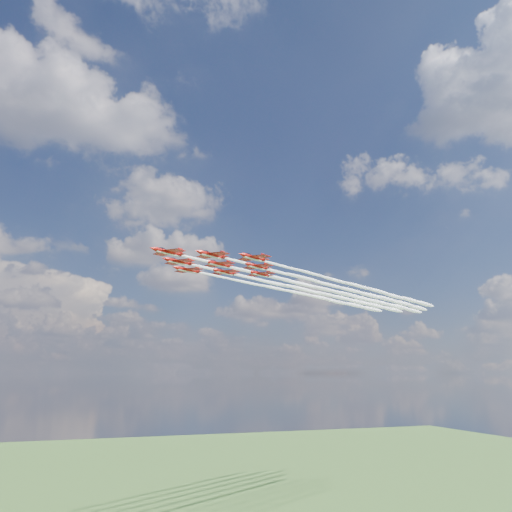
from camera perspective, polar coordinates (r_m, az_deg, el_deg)
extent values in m
cylinder|color=#AF0D09|center=(138.52, -10.05, 0.46)|extent=(7.88, 5.47, 1.17)
cone|color=#AF0D09|center=(135.24, -11.76, 0.87)|extent=(2.43, 2.12, 1.17)
cone|color=#AF0D09|center=(141.71, -8.51, 0.09)|extent=(1.92, 1.75, 1.07)
ellipsoid|color=black|center=(137.30, -10.72, 0.82)|extent=(2.40, 1.99, 0.76)
cube|color=#AF0D09|center=(138.84, -9.88, 0.40)|extent=(8.05, 10.15, 0.15)
cube|color=#AF0D09|center=(141.23, -8.74, 0.15)|extent=(3.28, 4.05, 0.13)
cube|color=#AF0D09|center=(141.59, -8.66, 0.51)|extent=(1.53, 1.02, 1.92)
cube|color=silver|center=(138.39, -10.06, 0.25)|extent=(7.32, 5.01, 0.13)
cylinder|color=#AF0D09|center=(140.20, -5.10, 0.14)|extent=(7.88, 5.47, 1.17)
cone|color=#AF0D09|center=(136.57, -6.67, 0.54)|extent=(2.43, 2.12, 1.17)
cone|color=#AF0D09|center=(143.71, -3.70, -0.21)|extent=(1.92, 1.75, 1.07)
ellipsoid|color=black|center=(138.85, -5.72, 0.49)|extent=(2.40, 1.99, 0.76)
cube|color=#AF0D09|center=(140.56, -4.95, 0.08)|extent=(8.05, 10.15, 0.15)
cube|color=#AF0D09|center=(143.18, -3.91, -0.16)|extent=(3.28, 4.05, 0.13)
cube|color=#AF0D09|center=(143.55, -3.84, 0.20)|extent=(1.53, 1.02, 1.92)
cube|color=silver|center=(140.08, -5.11, -0.07)|extent=(7.32, 5.01, 0.13)
cylinder|color=#AF0D09|center=(149.99, -8.87, -0.64)|extent=(7.88, 5.47, 1.17)
cone|color=#AF0D09|center=(146.60, -10.42, -0.28)|extent=(2.43, 2.12, 1.17)
cone|color=#AF0D09|center=(153.27, -7.47, -0.96)|extent=(1.92, 1.75, 1.07)
ellipsoid|color=black|center=(148.73, -9.47, -0.32)|extent=(2.40, 1.99, 0.76)
cube|color=#AF0D09|center=(150.32, -8.72, -0.69)|extent=(8.05, 10.15, 0.15)
cube|color=#AF0D09|center=(152.78, -7.67, -0.91)|extent=(3.28, 4.05, 0.13)
cube|color=#AF0D09|center=(153.13, -7.61, -0.57)|extent=(1.53, 1.02, 1.92)
cube|color=silver|center=(149.87, -8.87, -0.84)|extent=(7.32, 5.01, 0.13)
cylinder|color=#AF0D09|center=(142.90, -0.31, -0.17)|extent=(7.88, 5.47, 1.17)
cone|color=#AF0D09|center=(138.96, -1.72, 0.22)|extent=(2.43, 2.12, 1.17)
cone|color=#AF0D09|center=(146.69, 0.95, -0.51)|extent=(1.92, 1.75, 1.07)
ellipsoid|color=black|center=(141.43, -0.86, 0.17)|extent=(2.40, 1.99, 0.76)
cube|color=#AF0D09|center=(143.29, -0.17, -0.23)|extent=(8.05, 10.15, 0.15)
cube|color=#AF0D09|center=(146.12, 0.76, -0.46)|extent=(3.28, 4.05, 0.13)
cube|color=#AF0D09|center=(146.50, 0.81, -0.11)|extent=(1.53, 1.02, 1.92)
cube|color=silver|center=(142.78, -0.31, -0.38)|extent=(7.32, 5.01, 0.13)
cylinder|color=#AF0D09|center=(151.89, -4.31, -0.92)|extent=(7.88, 5.47, 1.17)
cone|color=#AF0D09|center=(148.19, -5.74, -0.58)|extent=(2.43, 2.12, 1.17)
cone|color=#AF0D09|center=(155.46, -3.03, -1.22)|extent=(1.92, 1.75, 1.07)
ellipsoid|color=black|center=(150.50, -4.87, -0.61)|extent=(2.40, 1.99, 0.76)
cube|color=#AF0D09|center=(152.26, -4.17, -0.97)|extent=(8.05, 10.15, 0.15)
cube|color=#AF0D09|center=(154.93, -3.22, -1.18)|extent=(3.28, 4.05, 0.13)
cube|color=#AF0D09|center=(155.28, -3.16, -0.85)|extent=(1.53, 1.02, 1.92)
cube|color=silver|center=(151.78, -4.31, -1.12)|extent=(7.32, 5.01, 0.13)
cylinder|color=#AF0D09|center=(161.56, -7.85, -1.58)|extent=(7.88, 5.47, 1.17)
cone|color=#AF0D09|center=(158.08, -9.27, -1.27)|extent=(2.43, 2.12, 1.17)
cone|color=#AF0D09|center=(164.92, -6.57, -1.86)|extent=(1.92, 1.75, 1.07)
ellipsoid|color=black|center=(160.26, -8.40, -1.29)|extent=(2.40, 1.99, 0.76)
cube|color=#AF0D09|center=(161.91, -7.71, -1.63)|extent=(8.05, 10.15, 0.15)
cube|color=#AF0D09|center=(164.42, -6.76, -1.81)|extent=(3.28, 4.05, 0.13)
cube|color=#AF0D09|center=(164.75, -6.70, -1.50)|extent=(1.53, 1.02, 1.92)
cube|color=silver|center=(161.46, -7.86, -1.76)|extent=(7.32, 5.01, 0.13)
cylinder|color=#AF0D09|center=(154.73, 0.11, -1.19)|extent=(7.88, 5.47, 1.17)
cone|color=#AF0D09|center=(150.74, -1.18, -0.86)|extent=(2.43, 2.12, 1.17)
cone|color=#AF0D09|center=(158.56, 1.26, -1.48)|extent=(1.92, 1.75, 1.07)
ellipsoid|color=black|center=(153.23, -0.40, -0.88)|extent=(2.40, 1.99, 0.76)
cube|color=#AF0D09|center=(155.13, 0.23, -1.24)|extent=(8.05, 10.15, 0.15)
cube|color=#AF0D09|center=(157.98, 1.09, -1.44)|extent=(3.28, 4.05, 0.13)
cube|color=#AF0D09|center=(158.35, 1.14, -1.11)|extent=(1.53, 1.02, 1.92)
cube|color=silver|center=(154.62, 0.11, -1.38)|extent=(7.32, 5.01, 0.13)
cylinder|color=#AF0D09|center=(163.66, -3.63, -1.83)|extent=(7.88, 5.47, 1.17)
cone|color=#AF0D09|center=(159.89, -4.94, -1.53)|extent=(2.43, 2.12, 1.17)
cone|color=#AF0D09|center=(167.27, -2.46, -2.09)|extent=(1.92, 1.75, 1.07)
ellipsoid|color=black|center=(162.23, -4.14, -1.55)|extent=(2.40, 1.99, 0.76)
cube|color=#AF0D09|center=(164.03, -3.50, -1.87)|extent=(8.05, 10.15, 0.15)
cube|color=#AF0D09|center=(166.73, -2.63, -2.05)|extent=(3.28, 4.05, 0.13)
cube|color=#AF0D09|center=(167.07, -2.58, -1.74)|extent=(1.53, 1.02, 1.92)
cube|color=silver|center=(163.55, -3.63, -2.01)|extent=(7.32, 5.01, 0.13)
cylinder|color=#AF0D09|center=(166.61, 0.46, -2.06)|extent=(7.88, 5.47, 1.17)
cone|color=#AF0D09|center=(162.59, -0.72, -1.78)|extent=(2.43, 2.12, 1.17)
cone|color=#AF0D09|center=(170.46, 1.52, -2.31)|extent=(1.92, 1.75, 1.07)
ellipsoid|color=black|center=(165.09, -0.01, -1.79)|extent=(2.40, 1.99, 0.76)
cube|color=#AF0D09|center=(167.01, 0.58, -2.11)|extent=(8.05, 10.15, 0.15)
cube|color=#AF0D09|center=(169.89, 1.37, -2.28)|extent=(3.28, 4.05, 0.13)
cube|color=#AF0D09|center=(170.24, 1.41, -1.97)|extent=(1.53, 1.02, 1.92)
cube|color=silver|center=(166.51, 0.46, -2.24)|extent=(7.32, 5.01, 0.13)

